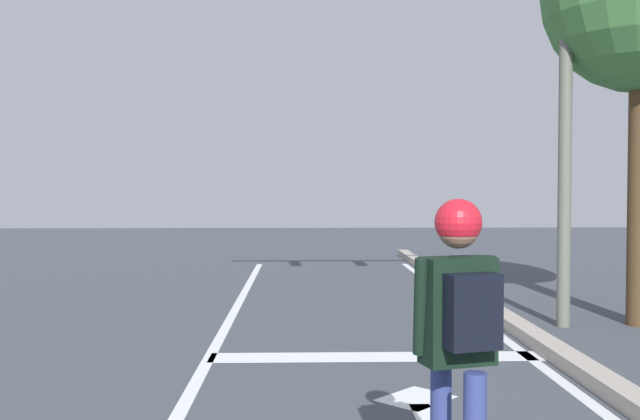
{
  "coord_description": "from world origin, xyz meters",
  "views": [
    {
      "loc": [
        1.05,
        0.22,
        1.71
      ],
      "look_at": [
        1.21,
        6.39,
        1.51
      ],
      "focal_mm": 40.24,
      "sensor_mm": 36.0,
      "label": 1
    }
  ],
  "objects": [
    {
      "name": "curb_strip",
      "position": [
        3.58,
        6.0,
        0.07
      ],
      "size": [
        0.24,
        24.0,
        0.14
      ],
      "primitive_type": "cube",
      "color": "#A59B8F",
      "rests_on": "ground"
    },
    {
      "name": "skater",
      "position": [
        1.83,
        3.7,
        1.06
      ],
      "size": [
        0.43,
        0.6,
        1.57
      ],
      "color": "navy",
      "rests_on": "skateboard"
    },
    {
      "name": "lane_line_center",
      "position": [
        0.13,
        6.0,
        0.0
      ],
      "size": [
        0.12,
        20.0,
        0.01
      ],
      "primitive_type": "cube",
      "color": "silver",
      "rests_on": "ground"
    },
    {
      "name": "lane_arrow_head",
      "position": [
        1.97,
        5.93,
        0.0
      ],
      "size": [
        0.71,
        0.71,
        0.01
      ],
      "primitive_type": "cube",
      "rotation": [
        0.0,
        0.0,
        0.79
      ],
      "color": "silver",
      "rests_on": "ground"
    },
    {
      "name": "stop_bar",
      "position": [
        1.81,
        7.35,
        0.0
      ],
      "size": [
        3.35,
        0.4,
        0.01
      ],
      "primitive_type": "cube",
      "color": "silver",
      "rests_on": "ground"
    },
    {
      "name": "lane_line_curbside",
      "position": [
        3.33,
        6.0,
        0.0
      ],
      "size": [
        0.12,
        20.0,
        0.01
      ],
      "primitive_type": "cube",
      "color": "silver",
      "rests_on": "ground"
    }
  ]
}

